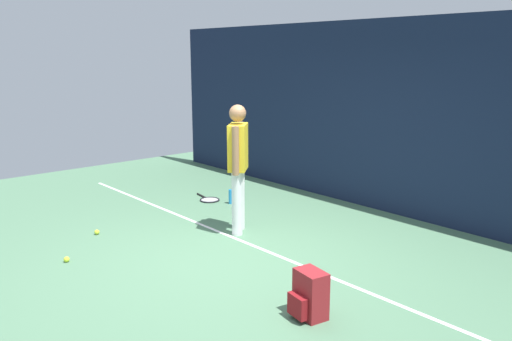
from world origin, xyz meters
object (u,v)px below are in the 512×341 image
at_px(backpack, 309,295).
at_px(water_bottle, 231,197).
at_px(tennis_racket, 209,199).
at_px(tennis_ball_near_player, 67,259).
at_px(tennis_player, 238,161).
at_px(tennis_ball_by_fence, 97,232).

distance_m(backpack, water_bottle, 3.80).
bearing_deg(tennis_racket, backpack, -14.34).
relative_size(tennis_ball_near_player, water_bottle, 0.29).
height_order(tennis_player, tennis_ball_by_fence, tennis_player).
distance_m(tennis_ball_by_fence, water_bottle, 2.25).
height_order(tennis_racket, water_bottle, water_bottle).
relative_size(tennis_player, tennis_ball_near_player, 25.76).
distance_m(tennis_player, tennis_ball_by_fence, 2.09).
relative_size(tennis_ball_by_fence, water_bottle, 0.29).
distance_m(backpack, tennis_ball_near_player, 2.95).
bearing_deg(tennis_ball_by_fence, tennis_player, 52.24).
bearing_deg(backpack, tennis_ball_by_fence, -161.95).
height_order(tennis_player, water_bottle, tennis_player).
distance_m(tennis_ball_near_player, water_bottle, 2.99).
xyz_separation_m(tennis_racket, backpack, (3.74, -1.64, 0.20)).
relative_size(backpack, water_bottle, 1.93).
bearing_deg(tennis_ball_by_fence, backpack, 7.82).
bearing_deg(tennis_ball_near_player, backpack, 22.76).
height_order(tennis_ball_near_player, water_bottle, water_bottle).
distance_m(tennis_player, backpack, 2.56).
bearing_deg(tennis_ball_by_fence, tennis_racket, 99.97).
bearing_deg(tennis_ball_by_fence, water_bottle, 89.41).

